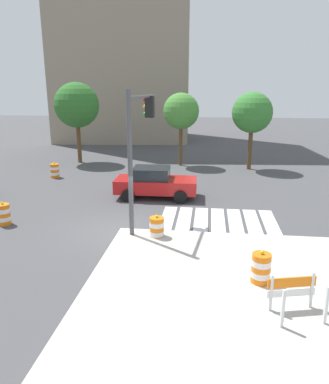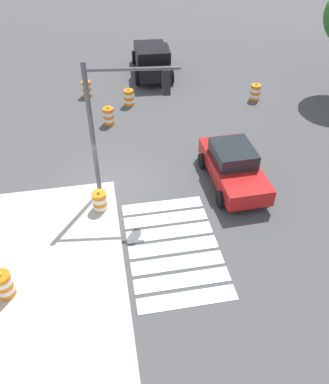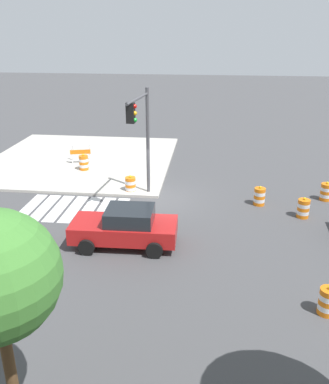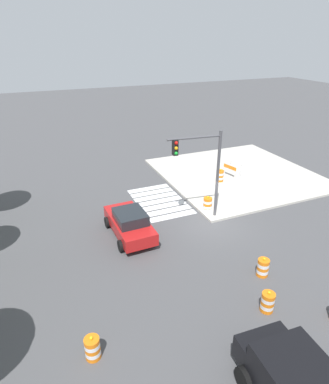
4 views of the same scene
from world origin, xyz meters
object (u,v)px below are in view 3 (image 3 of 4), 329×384
Objects in this scene: traffic_barrel_median_near at (131,185)px; traffic_barrel_far_curb at (303,208)px; traffic_barrel_near_corner at (259,196)px; traffic_barrel_crosswalk_end at (328,301)px; traffic_light_pole at (142,127)px; traffic_barrel_on_sidewalk at (84,163)px; sports_car at (126,227)px; construction_barricade at (81,154)px; traffic_barrel_median_far at (326,192)px.

traffic_barrel_median_near and traffic_barrel_far_curb have the same top height.
traffic_barrel_crosswalk_end is (-1.27, 8.47, 0.00)m from traffic_barrel_near_corner.
traffic_barrel_far_curb is 0.19× the size of traffic_light_pole.
sports_car is at bearing 116.76° from traffic_barrel_on_sidewalk.
traffic_barrel_median_near is at bearing 132.43° from construction_barricade.
traffic_barrel_far_curb is at bearing 173.16° from traffic_light_pole.
traffic_barrel_on_sidewalk is (10.30, -3.96, 0.15)m from traffic_barrel_near_corner.
construction_barricade reaches higher than traffic_barrel_crosswalk_end.
traffic_barrel_on_sidewalk is at bearing -44.25° from traffic_light_pole.
traffic_barrel_crosswalk_end is at bearing 152.90° from sports_car.
traffic_barrel_median_far is 1.00× the size of traffic_barrel_on_sidewalk.
traffic_barrel_near_corner is 12.19m from construction_barricade.
traffic_barrel_near_corner is 1.00× the size of traffic_barrel_median_near.
traffic_barrel_near_corner is 1.00× the size of traffic_barrel_far_curb.
traffic_barrel_far_curb is 1.00× the size of traffic_barrel_on_sidewalk.
traffic_light_pole reaches higher than traffic_barrel_median_far.
traffic_barrel_on_sidewalk reaches higher than traffic_barrel_median_near.
traffic_barrel_crosswalk_end is 11.39m from traffic_light_pole.
traffic_barrel_on_sidewalk is at bearing -63.24° from sports_car.
traffic_barrel_crosswalk_end is 18.47m from construction_barricade.
sports_car reaches higher than traffic_barrel_far_curb.
traffic_barrel_median_far is at bearing -103.11° from traffic_barrel_crosswalk_end.
construction_barricade is at bearing -66.19° from traffic_barrel_on_sidewalk.
traffic_barrel_median_far is 0.19× the size of traffic_light_pole.
traffic_light_pole is (7.17, -8.14, 3.46)m from traffic_barrel_crosswalk_end.
traffic_barrel_on_sidewalk is at bearing -47.04° from traffic_barrel_crosswalk_end.
traffic_barrel_on_sidewalk is at bearing -41.46° from traffic_barrel_median_near.
traffic_barrel_far_curb is 14.47m from construction_barricade.
traffic_barrel_on_sidewalk is at bearing -12.02° from traffic_barrel_median_far.
traffic_barrel_median_near is 0.74× the size of construction_barricade.
traffic_light_pole is at bearing 8.19° from traffic_barrel_median_far.
sports_car reaches higher than traffic_barrel_on_sidewalk.
traffic_barrel_near_corner is at bearing -176.81° from traffic_light_pole.
sports_car is 0.79× the size of traffic_light_pole.
traffic_barrel_median_near is at bearing 138.54° from traffic_barrel_on_sidewalk.
traffic_light_pole is (7.81, -0.94, 3.46)m from traffic_barrel_far_curb.
traffic_barrel_median_far is at bearing -171.81° from traffic_light_pole.
sports_car is at bearing 98.97° from traffic_barrel_median_near.
traffic_barrel_far_curb is at bearing 55.49° from traffic_barrel_median_far.
traffic_barrel_median_far is 14.09m from traffic_barrel_on_sidewalk.
sports_car is 9.82m from traffic_barrel_on_sidewalk.
traffic_barrel_near_corner and traffic_barrel_far_curb have the same top height.
traffic_barrel_crosswalk_end is at bearing 76.89° from traffic_barrel_median_far.
traffic_barrel_far_curb is 0.74× the size of construction_barricade.
traffic_barrel_median_far is 15.07m from construction_barricade.
construction_barricade reaches higher than traffic_barrel_median_far.
traffic_light_pole is (5.90, 0.33, 3.46)m from traffic_barrel_near_corner.
sports_car is at bearing 39.29° from traffic_barrel_near_corner.
traffic_light_pole reaches higher than traffic_barrel_far_curb.
construction_barricade is (5.06, -10.20, -0.09)m from sports_car.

